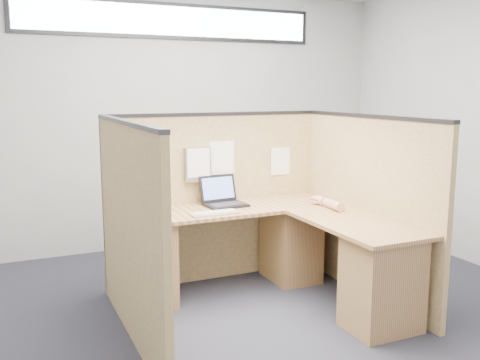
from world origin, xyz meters
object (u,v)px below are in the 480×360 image
keyboard (215,213)px  mouse (318,202)px  laptop (223,198)px  l_desk (270,255)px

keyboard → mouse: mouse is taller
keyboard → laptop: bearing=57.7°
l_desk → mouse: (0.57, 0.19, 0.36)m
l_desk → mouse: size_ratio=17.07×
laptop → mouse: bearing=-28.0°
l_desk → laptop: size_ratio=5.38×
keyboard → l_desk: bearing=-24.9°
laptop → mouse: (0.77, -0.33, -0.04)m
laptop → keyboard: bearing=-127.2°
laptop → l_desk: bearing=-73.7°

